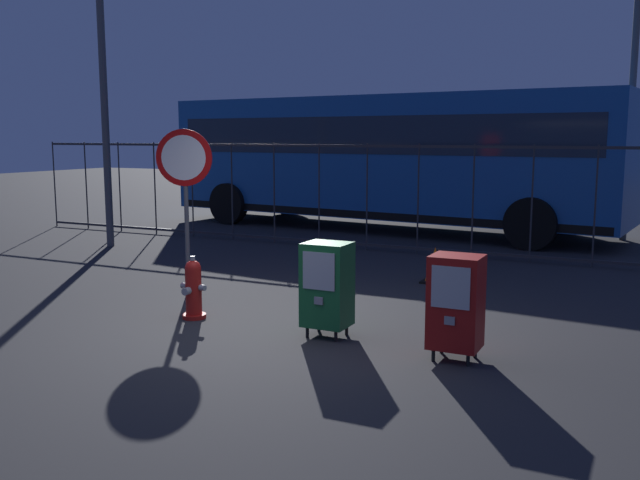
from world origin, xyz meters
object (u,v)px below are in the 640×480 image
object	(u,v)px
stop_sign	(185,176)
bus_near	(387,155)
newspaper_box_primary	(456,302)
fire_hydrant	(193,289)
street_light_near_left	(638,7)
street_light_near_right	(102,53)
traffic_cone	(435,265)
newspaper_box_secondary	(327,284)

from	to	relation	value
stop_sign	bus_near	xyz separation A→B (m)	(0.06, 7.48, 0.11)
newspaper_box_primary	bus_near	xyz separation A→B (m)	(-3.99, 8.68, 1.14)
newspaper_box_primary	fire_hydrant	bearing A→B (deg)	177.24
bus_near	street_light_near_left	world-z (taller)	street_light_near_left
bus_near	street_light_near_right	size ratio (longest dim) A/B	1.71
newspaper_box_primary	traffic_cone	size ratio (longest dim) A/B	1.92
newspaper_box_primary	street_light_near_right	bearing A→B (deg)	153.82
fire_hydrant	newspaper_box_secondary	xyz separation A→B (m)	(1.74, 0.02, 0.22)
bus_near	street_light_near_right	world-z (taller)	street_light_near_right
fire_hydrant	newspaper_box_primary	distance (m)	3.20
stop_sign	street_light_near_right	bearing A→B (deg)	145.16
newspaper_box_secondary	traffic_cone	distance (m)	3.22
newspaper_box_secondary	traffic_cone	world-z (taller)	newspaper_box_secondary
street_light_near_right	traffic_cone	bearing A→B (deg)	-4.51
street_light_near_right	stop_sign	bearing A→B (deg)	-34.84
traffic_cone	street_light_near_right	distance (m)	7.55
newspaper_box_secondary	bus_near	xyz separation A→B (m)	(-2.54, 8.51, 1.14)
newspaper_box_primary	bus_near	distance (m)	9.62
fire_hydrant	stop_sign	world-z (taller)	stop_sign
newspaper_box_secondary	stop_sign	size ratio (longest dim) A/B	0.46
newspaper_box_secondary	street_light_near_right	xyz separation A→B (m)	(-6.48, 3.73, 3.12)
newspaper_box_primary	newspaper_box_secondary	bearing A→B (deg)	173.21
street_light_near_right	newspaper_box_secondary	bearing A→B (deg)	-29.89
newspaper_box_primary	street_light_near_right	world-z (taller)	street_light_near_right
traffic_cone	stop_sign	bearing A→B (deg)	-142.58
fire_hydrant	traffic_cone	size ratio (longest dim) A/B	1.41
newspaper_box_primary	stop_sign	bearing A→B (deg)	163.50
stop_sign	street_light_near_left	world-z (taller)	street_light_near_left
newspaper_box_primary	stop_sign	world-z (taller)	stop_sign
newspaper_box_primary	stop_sign	xyz separation A→B (m)	(-4.05, 1.20, 1.03)
stop_sign	street_light_near_right	world-z (taller)	street_light_near_right
newspaper_box_primary	newspaper_box_secondary	world-z (taller)	same
street_light_near_left	street_light_near_right	bearing A→B (deg)	-149.55
bus_near	street_light_near_left	distance (m)	5.85
newspaper_box_primary	stop_sign	size ratio (longest dim) A/B	0.46
bus_near	newspaper_box_primary	bearing A→B (deg)	-59.08
street_light_near_left	street_light_near_right	world-z (taller)	street_light_near_left
newspaper_box_secondary	street_light_near_left	world-z (taller)	street_light_near_left
fire_hydrant	newspaper_box_secondary	world-z (taller)	newspaper_box_secondary
stop_sign	street_light_near_left	size ratio (longest dim) A/B	0.27
fire_hydrant	bus_near	size ratio (longest dim) A/B	0.07
bus_near	street_light_near_right	bearing A→B (deg)	-123.25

